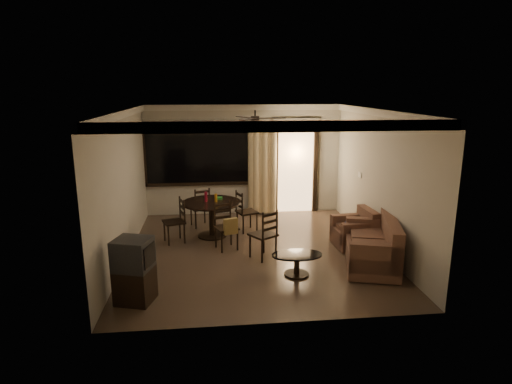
{
  "coord_description": "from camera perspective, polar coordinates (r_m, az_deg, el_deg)",
  "views": [
    {
      "loc": [
        -0.85,
        -8.07,
        3.2
      ],
      "look_at": [
        0.04,
        0.2,
        1.17
      ],
      "focal_mm": 30.0,
      "sensor_mm": 36.0,
      "label": 1
    }
  ],
  "objects": [
    {
      "name": "dining_chair_west",
      "position": [
        9.26,
        -10.76,
        -4.91
      ],
      "size": [
        0.54,
        0.54,
        0.95
      ],
      "rotation": [
        0.0,
        0.0,
        -1.23
      ],
      "color": "black",
      "rests_on": "ground"
    },
    {
      "name": "dining_chair_south",
      "position": [
        8.73,
        -3.93,
        -5.7
      ],
      "size": [
        0.54,
        0.57,
        0.95
      ],
      "rotation": [
        0.0,
        0.0,
        0.35
      ],
      "color": "black",
      "rests_on": "ground"
    },
    {
      "name": "ground",
      "position": [
        8.72,
        -0.12,
        -7.83
      ],
      "size": [
        5.5,
        5.5,
        0.0
      ],
      "primitive_type": "plane",
      "color": "#7F6651",
      "rests_on": "ground"
    },
    {
      "name": "coffee_table",
      "position": [
        7.6,
        5.47,
        -9.15
      ],
      "size": [
        0.89,
        0.53,
        0.39
      ],
      "rotation": [
        0.0,
        0.0,
        0.11
      ],
      "color": "black",
      "rests_on": "ground"
    },
    {
      "name": "dining_chair_north",
      "position": [
        10.21,
        -7.42,
        -3.02
      ],
      "size": [
        0.54,
        0.54,
        0.95
      ],
      "rotation": [
        0.0,
        0.0,
        3.49
      ],
      "color": "black",
      "rests_on": "ground"
    },
    {
      "name": "tv_cabinet",
      "position": [
        6.84,
        -15.93,
        -10.03
      ],
      "size": [
        0.64,
        0.61,
        1.01
      ],
      "rotation": [
        0.0,
        0.0,
        -0.29
      ],
      "color": "black",
      "rests_on": "ground"
    },
    {
      "name": "dining_chair_east",
      "position": [
        9.8,
        -1.28,
        -3.62
      ],
      "size": [
        0.54,
        0.54,
        0.95
      ],
      "rotation": [
        0.0,
        0.0,
        1.92
      ],
      "color": "black",
      "rests_on": "ground"
    },
    {
      "name": "room_shell",
      "position": [
        10.04,
        2.19,
        5.85
      ],
      "size": [
        5.5,
        6.7,
        5.5
      ],
      "color": "beige",
      "rests_on": "ground"
    },
    {
      "name": "side_chair",
      "position": [
        8.27,
        1.0,
        -6.88
      ],
      "size": [
        0.61,
        0.61,
        0.99
      ],
      "rotation": [
        0.0,
        0.0,
        3.73
      ],
      "color": "black",
      "rests_on": "ground"
    },
    {
      "name": "armchair",
      "position": [
        9.08,
        13.21,
        -5.17
      ],
      "size": [
        0.82,
        0.82,
        0.77
      ],
      "rotation": [
        0.0,
        0.0,
        0.07
      ],
      "color": "#43231F",
      "rests_on": "ground"
    },
    {
      "name": "sofa",
      "position": [
        8.21,
        15.57,
        -7.15
      ],
      "size": [
        1.28,
        1.81,
        0.88
      ],
      "rotation": [
        0.0,
        0.0,
        -0.27
      ],
      "color": "#43231F",
      "rests_on": "ground"
    },
    {
      "name": "dining_table",
      "position": [
        9.4,
        -5.93,
        -2.28
      ],
      "size": [
        1.27,
        1.27,
        1.01
      ],
      "rotation": [
        0.0,
        0.0,
        0.35
      ],
      "color": "black",
      "rests_on": "ground"
    }
  ]
}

